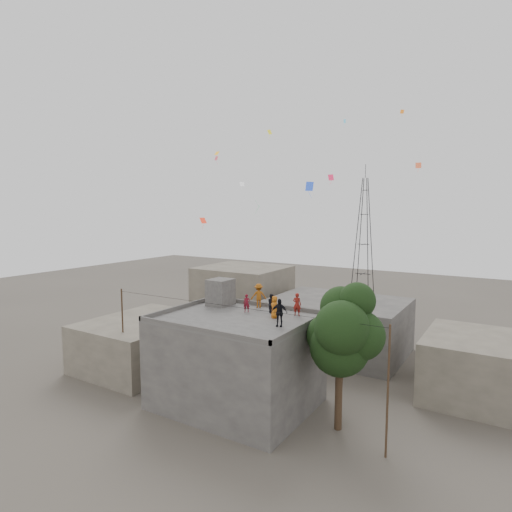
{
  "coord_description": "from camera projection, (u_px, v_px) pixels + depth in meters",
  "views": [
    {
      "loc": [
        16.0,
        -23.3,
        13.43
      ],
      "look_at": [
        0.48,
        1.81,
        10.17
      ],
      "focal_mm": 30.0,
      "sensor_mm": 36.0,
      "label": 1
    }
  ],
  "objects": [
    {
      "name": "utility_line",
      "position": [
        232.0,
        357.0,
        27.8
      ],
      "size": [
        20.12,
        0.62,
        7.4
      ],
      "color": "black",
      "rests_on": "ground"
    },
    {
      "name": "neighbor_north",
      "position": [
        338.0,
        326.0,
        40.06
      ],
      "size": [
        12.0,
        9.0,
        5.0
      ],
      "primitive_type": "cube",
      "color": "#474543",
      "rests_on": "ground"
    },
    {
      "name": "neighbor_west",
      "position": [
        144.0,
        342.0,
        36.76
      ],
      "size": [
        8.0,
        10.0,
        4.0
      ],
      "primitive_type": "cube",
      "color": "#5F574B",
      "rests_on": "ground"
    },
    {
      "name": "person_red_adult",
      "position": [
        297.0,
        304.0,
        29.37
      ],
      "size": [
        0.63,
        0.47,
        1.59
      ],
      "primitive_type": "imported",
      "rotation": [
        0.0,
        0.0,
        3.3
      ],
      "color": "maroon",
      "rests_on": "main_building"
    },
    {
      "name": "tree",
      "position": [
        343.0,
        332.0,
        25.52
      ],
      "size": [
        4.9,
        4.6,
        9.1
      ],
      "color": "black",
      "rests_on": "ground"
    },
    {
      "name": "parapet",
      "position": [
        236.0,
        316.0,
        28.85
      ],
      "size": [
        10.0,
        8.0,
        0.3
      ],
      "color": "#474543",
      "rests_on": "main_building"
    },
    {
      "name": "person_dark_child",
      "position": [
        272.0,
        304.0,
        30.16
      ],
      "size": [
        0.83,
        0.82,
        1.35
      ],
      "primitive_type": "imported",
      "rotation": [
        0.0,
        0.0,
        2.42
      ],
      "color": "black",
      "rests_on": "main_building"
    },
    {
      "name": "person_orange_adult",
      "position": [
        259.0,
        296.0,
        31.78
      ],
      "size": [
        1.34,
        1.23,
        1.81
      ],
      "primitive_type": "imported",
      "rotation": [
        0.0,
        0.0,
        -2.5
      ],
      "color": "#9B5011",
      "rests_on": "main_building"
    },
    {
      "name": "stair_head_box",
      "position": [
        220.0,
        292.0,
        32.63
      ],
      "size": [
        1.6,
        1.8,
        2.0
      ],
      "primitive_type": "cube",
      "color": "#474543",
      "rests_on": "main_building"
    },
    {
      "name": "neighbor_east",
      "position": [
        478.0,
        367.0,
        30.44
      ],
      "size": [
        7.0,
        8.0,
        4.4
      ],
      "primitive_type": "cube",
      "color": "#5F574B",
      "rests_on": "ground"
    },
    {
      "name": "main_building",
      "position": [
        236.0,
        361.0,
        29.2
      ],
      "size": [
        10.0,
        8.0,
        6.1
      ],
      "color": "#474543",
      "rests_on": "ground"
    },
    {
      "name": "neighbor_northwest",
      "position": [
        243.0,
        298.0,
        47.91
      ],
      "size": [
        9.0,
        8.0,
        7.0
      ],
      "primitive_type": "cube",
      "color": "#5F574B",
      "rests_on": "ground"
    },
    {
      "name": "kites",
      "position": [
        283.0,
        172.0,
        33.47
      ],
      "size": [
        16.65,
        15.56,
        9.78
      ],
      "color": "#FF341A",
      "rests_on": "ground"
    },
    {
      "name": "transmission_tower",
      "position": [
        364.0,
        238.0,
        64.45
      ],
      "size": [
        2.97,
        2.97,
        20.01
      ],
      "color": "black",
      "rests_on": "ground"
    },
    {
      "name": "ground",
      "position": [
        236.0,
        404.0,
        29.54
      ],
      "size": [
        140.0,
        140.0,
        0.0
      ],
      "primitive_type": "plane",
      "color": "#4A443C",
      "rests_on": "ground"
    },
    {
      "name": "person_red_child",
      "position": [
        247.0,
        303.0,
        30.4
      ],
      "size": [
        0.56,
        0.5,
        1.29
      ],
      "primitive_type": "imported",
      "rotation": [
        0.0,
        0.0,
        0.52
      ],
      "color": "maroon",
      "rests_on": "main_building"
    },
    {
      "name": "person_dark_adult",
      "position": [
        279.0,
        313.0,
        26.7
      ],
      "size": [
        1.11,
        0.71,
        1.76
      ],
      "primitive_type": "imported",
      "rotation": [
        0.0,
        0.0,
        0.3
      ],
      "color": "black",
      "rests_on": "main_building"
    },
    {
      "name": "person_orange_child",
      "position": [
        275.0,
        307.0,
        28.78
      ],
      "size": [
        0.84,
        0.87,
        1.51
      ],
      "primitive_type": "imported",
      "rotation": [
        0.0,
        0.0,
        -0.86
      ],
      "color": "#C76516",
      "rests_on": "main_building"
    }
  ]
}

